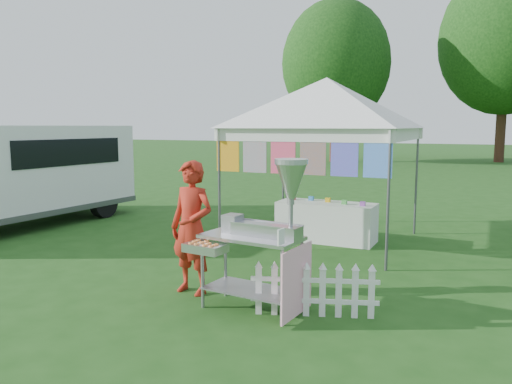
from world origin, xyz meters
The scene contains 9 objects.
ground centered at (0.00, 0.00, 0.00)m, with size 120.00×120.00×0.00m, color #1D4A15.
canopy_main centered at (0.00, 3.49, 2.99)m, with size 4.24×4.24×3.45m.
tree_left centered at (-6.00, 24.00, 5.83)m, with size 6.40×6.40×9.53m.
tree_mid centered at (3.00, 28.00, 7.14)m, with size 7.60×7.60×11.52m.
donut_cart centered at (0.50, -0.24, 1.05)m, with size 1.34×0.83×1.78m.
vendor centered at (-0.64, 0.00, 0.85)m, with size 0.62×0.41×1.71m, color #AA2214.
cargo_van centered at (-6.40, 2.17, 1.16)m, with size 2.30×5.25×2.15m.
picket_fence centered at (1.05, -0.10, 0.29)m, with size 1.37×0.50×0.56m.
display_table centered at (0.02, 3.57, 0.36)m, with size 1.80×0.70×0.72m, color white.
Camera 1 is at (2.79, -5.26, 2.13)m, focal length 35.00 mm.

